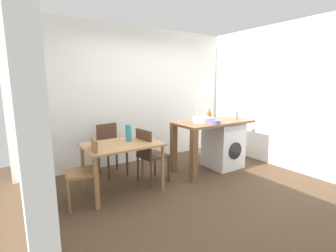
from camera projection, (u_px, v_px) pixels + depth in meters
The scene contains 18 objects.
ground_plane at pixel (190, 189), 3.77m from camera, with size 5.46×5.46×0.00m, color #4C3826.
wall_back at pixel (138, 96), 4.97m from camera, with size 4.60×0.10×2.70m, color white.
wall_window_side at pixel (18, 111), 2.38m from camera, with size 0.12×3.80×2.70m.
wall_counter_side at pixel (280, 97), 4.68m from camera, with size 0.10×3.80×2.70m, color white.
radiator at pixel (39, 193), 2.87m from camera, with size 0.10×0.80×0.70m, color white.
dining_table at pixel (122, 150), 3.61m from camera, with size 1.10×0.76×0.74m.
chair_person_seat at pixel (87, 168), 3.25m from camera, with size 0.46×0.46×0.90m.
chair_opposite at pixel (149, 153), 3.92m from camera, with size 0.45×0.45×0.90m.
chair_spare_by_wall at pixel (110, 146), 4.32m from camera, with size 0.45×0.45×0.90m.
kitchen_counter at pixel (205, 131), 4.40m from camera, with size 1.50×0.68×0.92m.
washing_machine at pixel (223, 145), 4.71m from camera, with size 0.60×0.61×0.86m.
sink_basin at pixel (203, 120), 4.34m from camera, with size 0.38×0.38×0.09m, color #9EA0A5.
tap at pixel (197, 114), 4.47m from camera, with size 0.02×0.02×0.28m, color #B2B2B7.
bottle_tall_green at pixel (209, 115), 4.64m from camera, with size 0.07×0.07×0.21m.
mixing_bowl at pixel (214, 122), 4.21m from camera, with size 0.24×0.24×0.07m.
utensil_crock at pixel (236, 115), 4.85m from camera, with size 0.11×0.11×0.30m.
vase at pixel (128, 133), 3.73m from camera, with size 0.09×0.09×0.25m, color teal.
scissors at pixel (216, 122), 4.38m from camera, with size 0.15×0.06×0.01m.
Camera 1 is at (-2.21, -2.78, 1.64)m, focal length 26.10 mm.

